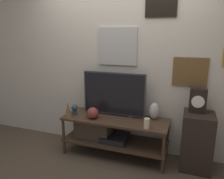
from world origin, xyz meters
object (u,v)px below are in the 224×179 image
Objects in this scene: vase_urn_stoneware at (154,111)px; vase_round_glass at (93,113)px; television at (114,94)px; candle_jar at (147,123)px; decorative_bust at (75,109)px; vase_slim_bronze at (68,110)px; mantel_clock at (198,101)px.

vase_urn_stoneware is 1.44× the size of vase_round_glass.
vase_round_glass is at bearing -136.69° from television.
television is 0.61m from vase_urn_stoneware.
decorative_bust reaches higher than candle_jar.
vase_urn_stoneware is at bearing 17.00° from vase_slim_bronze.
decorative_bust is at bearing -168.89° from vase_urn_stoneware.
vase_round_glass is at bearing -170.92° from mantel_clock.
mantel_clock is at bearing -5.78° from vase_urn_stoneware.
vase_round_glass is 1.03× the size of decorative_bust.
television is 0.68m from vase_slim_bronze.
decorative_bust is 1.68m from mantel_clock.
candle_jar is at bearing 0.17° from vase_slim_bronze.
vase_round_glass is 0.77m from candle_jar.
vase_slim_bronze is at bearing -152.45° from television.
vase_round_glass is at bearing 13.36° from vase_slim_bronze.
mantel_clock reaches higher than decorative_bust.
television is at bearing 179.82° from mantel_clock.
candle_jar is (0.77, -0.08, -0.01)m from vase_round_glass.
vase_slim_bronze is (-0.57, -0.30, -0.21)m from television.
candle_jar is at bearing -28.81° from television.
candle_jar is 0.43× the size of mantel_clock.
vase_urn_stoneware is at bearing 11.11° from decorative_bust.
candle_jar is at bearing -5.79° from vase_round_glass.
vase_round_glass is (-0.80, -0.27, -0.04)m from vase_urn_stoneware.
television reaches higher than vase_urn_stoneware.
vase_slim_bronze is at bearing -163.00° from vase_urn_stoneware.
candle_jar is at bearing -6.70° from decorative_bust.
vase_slim_bronze is 1.76× the size of candle_jar.
vase_slim_bronze is (-1.15, -0.35, -0.00)m from vase_urn_stoneware.
decorative_bust is (-0.31, 0.05, 0.01)m from vase_round_glass.
mantel_clock reaches higher than candle_jar.
vase_round_glass is 1.38m from mantel_clock.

